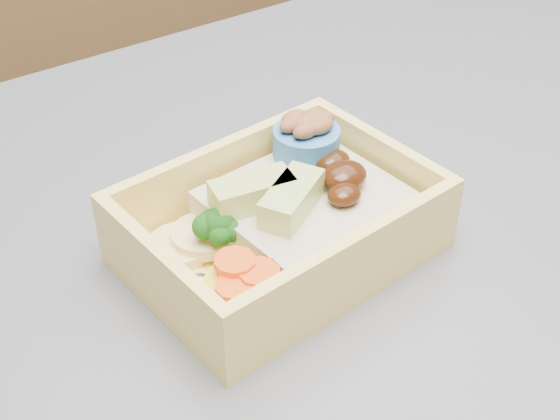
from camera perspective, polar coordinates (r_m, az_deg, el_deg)
bento_box at (r=0.46m, az=0.36°, el=-0.73°), size 0.18×0.14×0.06m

